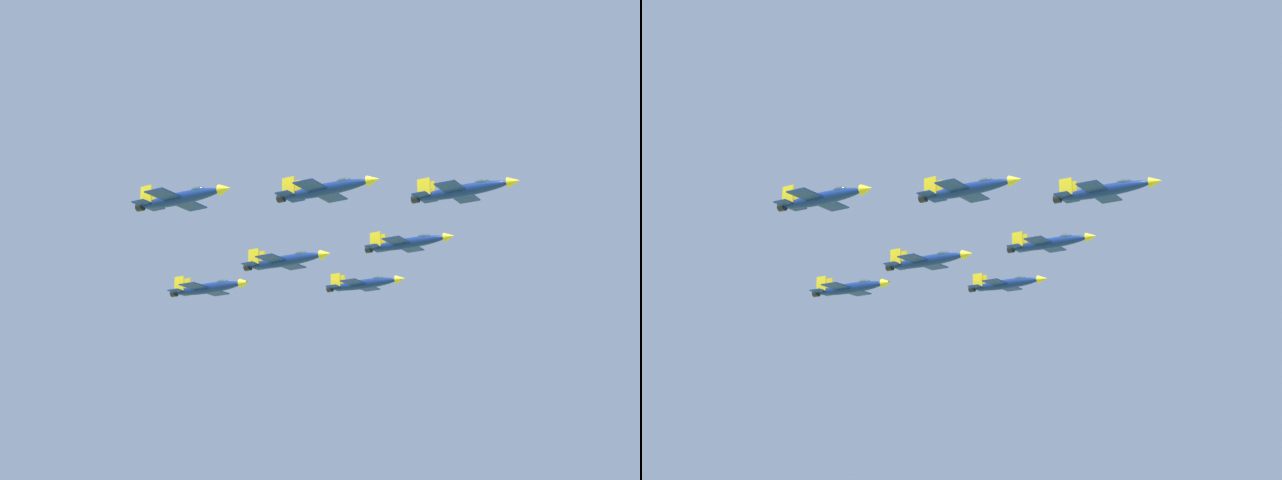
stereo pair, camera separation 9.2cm
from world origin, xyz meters
TOP-DOWN VIEW (x-y plane):
  - jet_lead at (21.87, -26.31)m, footprint 17.70×11.93m
  - jet_left_wingman at (30.13, -48.03)m, footprint 16.94×11.46m
  - jet_right_wingman at (44.63, -21.66)m, footprint 17.61×11.88m
  - jet_left_outer at (38.39, -69.74)m, footprint 17.02×11.66m
  - jet_right_outer at (67.39, -17.01)m, footprint 17.23×11.66m
  - jet_slot_rear at (52.89, -43.37)m, footprint 17.28×12.00m
  - jet_trailing at (68.40, -51.90)m, footprint 17.14×11.63m

SIDE VIEW (x-z plane):
  - jet_trailing at x=68.40m, z-range 157.82..161.75m
  - jet_slot_rear at x=52.89m, z-range 160.78..164.76m
  - jet_left_outer at x=38.39m, z-range 162.59..166.51m
  - jet_right_outer at x=67.39m, z-range 164.21..168.15m
  - jet_left_wingman at x=30.13m, z-range 165.24..169.12m
  - jet_right_wingman at x=44.63m, z-range 166.91..170.94m
  - jet_lead at x=21.87m, z-range 167.98..172.02m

